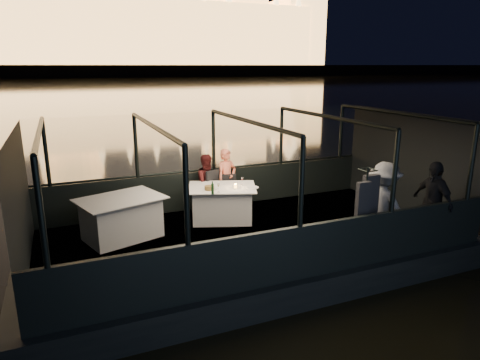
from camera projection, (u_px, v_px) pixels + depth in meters
name	position (u px, v px, depth m)	size (l,w,h in m)	color
river_water	(75.00, 87.00, 79.96)	(500.00, 500.00, 0.00)	black
boat_hull	(248.00, 257.00, 8.78)	(8.60, 4.40, 1.00)	black
boat_deck	(248.00, 236.00, 8.66)	(8.00, 4.00, 0.04)	black
gunwale_port	(214.00, 188.00, 10.31)	(8.00, 0.08, 0.90)	black
gunwale_starboard	(299.00, 253.00, 6.75)	(8.00, 0.08, 0.90)	black
cabin_glass_port	(213.00, 141.00, 10.01)	(8.00, 0.02, 1.40)	#99B2B2
cabin_glass_starboard	(302.00, 183.00, 6.46)	(8.00, 0.02, 1.40)	#99B2B2
cabin_roof_glass	(248.00, 121.00, 8.05)	(8.00, 4.00, 0.02)	#99B2B2
end_wall_fore	(20.00, 205.00, 6.85)	(0.02, 4.00, 2.30)	black
end_wall_aft	(406.00, 162.00, 9.85)	(0.02, 4.00, 2.30)	black
canopy_ribs	(248.00, 180.00, 8.35)	(8.00, 4.00, 2.30)	black
embankment	(62.00, 72.00, 195.37)	(400.00, 140.00, 6.00)	#423D33
dining_table_central	(222.00, 203.00, 9.38)	(1.45, 1.05, 0.77)	silver
dining_table_aft	(122.00, 220.00, 8.40)	(1.56, 1.13, 0.83)	silver
chair_port_left	(217.00, 195.00, 9.78)	(0.46, 0.46, 0.98)	black
chair_port_right	(230.00, 193.00, 9.90)	(0.40, 0.40, 0.85)	black
coat_stand	(365.00, 210.00, 7.40)	(0.46, 0.37, 1.66)	black
person_woman_coral	(227.00, 178.00, 10.07)	(0.52, 0.35, 1.44)	#F27758
person_man_maroon	(208.00, 180.00, 9.90)	(0.65, 0.51, 1.35)	#401112
passenger_stripe	(383.00, 205.00, 7.83)	(1.07, 0.60, 1.65)	silver
passenger_dark	(432.00, 199.00, 8.16)	(0.93, 0.39, 1.59)	black
wine_bottle	(212.00, 187.00, 8.73)	(0.06, 0.06, 0.27)	#153C1A
bread_basket	(209.00, 188.00, 9.05)	(0.21, 0.21, 0.08)	brown
amber_candle	(235.00, 186.00, 9.20)	(0.06, 0.06, 0.09)	#FFB23F
plate_near	(253.00, 187.00, 9.20)	(0.26, 0.26, 0.02)	silver
plate_far	(212.00, 189.00, 9.12)	(0.24, 0.24, 0.01)	silver
wine_glass_white	(218.00, 188.00, 8.85)	(0.06, 0.06, 0.19)	white
wine_glass_red	(242.00, 181.00, 9.38)	(0.06, 0.06, 0.17)	silver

